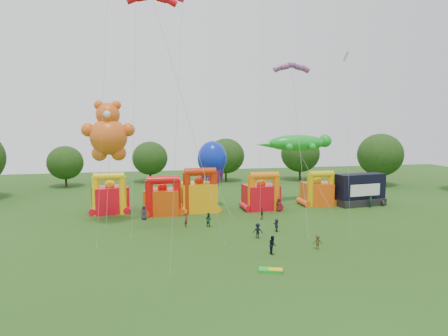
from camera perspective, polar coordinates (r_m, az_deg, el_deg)
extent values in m
plane|color=#274814|center=(34.37, 7.78, -15.80)|extent=(160.00, 160.00, 0.00)
cylinder|color=#352314|center=(89.81, 21.30, -1.13)|extent=(0.44, 0.44, 3.72)
ellipsoid|color=#1E3D12|center=(89.36, 21.42, 1.77)|extent=(9.30, 9.30, 8.89)
cylinder|color=#352314|center=(93.07, 10.79, -0.61)|extent=(0.44, 0.44, 3.51)
ellipsoid|color=#1E3D12|center=(92.65, 10.85, 2.02)|extent=(8.77, 8.78, 8.39)
cylinder|color=#352314|center=(89.71, 0.27, -0.83)|extent=(0.44, 0.44, 3.30)
ellipsoid|color=#1E3D12|center=(89.29, 0.27, 1.74)|extent=(8.25, 8.25, 7.88)
cylinder|color=#352314|center=(89.63, -10.48, -1.01)|extent=(0.44, 0.44, 3.09)
ellipsoid|color=#1E3D12|center=(89.23, -10.53, 1.40)|extent=(7.73, 7.72, 7.38)
cylinder|color=#352314|center=(87.88, -21.64, -1.57)|extent=(0.44, 0.44, 2.88)
ellipsoid|color=#1E3D12|center=(87.49, -21.73, 0.71)|extent=(7.20, 7.20, 6.88)
cube|color=red|center=(60.45, -15.94, -4.36)|extent=(5.52, 4.85, 3.83)
cylinder|color=yellow|center=(59.12, -17.83, -3.86)|extent=(1.04, 1.04, 5.47)
cylinder|color=yellow|center=(58.86, -14.26, -3.79)|extent=(1.04, 1.04, 5.47)
cylinder|color=yellow|center=(58.55, -16.13, -1.19)|extent=(4.20, 1.09, 1.09)
sphere|color=yellow|center=(60.09, -16.00, -2.29)|extent=(1.40, 1.40, 1.40)
cube|color=#D7470B|center=(58.01, -8.76, -4.77)|extent=(5.56, 4.78, 3.58)
cylinder|color=red|center=(56.38, -10.64, -4.33)|extent=(1.08, 1.08, 5.11)
cylinder|color=red|center=(56.61, -6.75, -4.22)|extent=(1.08, 1.08, 5.11)
cylinder|color=red|center=(56.05, -8.73, -1.71)|extent=(4.38, 1.14, 1.14)
sphere|color=red|center=(57.64, -8.80, -2.73)|extent=(1.40, 1.40, 1.40)
cube|color=#FFA60D|center=(59.10, -3.61, -4.17)|extent=(5.18, 4.21, 4.24)
cylinder|color=red|center=(57.25, -5.35, -3.61)|extent=(1.11, 1.11, 6.05)
cylinder|color=red|center=(57.84, -1.47, -3.48)|extent=(1.11, 1.11, 6.05)
cylinder|color=red|center=(57.07, -3.42, -0.55)|extent=(4.49, 1.17, 1.17)
sphere|color=red|center=(58.70, -3.63, -1.85)|extent=(1.40, 1.40, 1.40)
cube|color=red|center=(60.82, 5.28, -4.14)|extent=(5.33, 4.48, 3.70)
cylinder|color=orange|center=(58.79, 3.93, -3.71)|extent=(1.08, 1.08, 5.28)
cylinder|color=orange|center=(59.95, 7.44, -3.55)|extent=(1.08, 1.08, 5.28)
cylinder|color=orange|center=(58.94, 5.73, -1.11)|extent=(4.35, 1.13, 1.13)
sphere|color=orange|center=(60.46, 5.30, -2.14)|extent=(1.40, 1.40, 1.40)
cube|color=#FE550D|center=(65.47, 13.10, -3.59)|extent=(4.96, 4.18, 3.56)
cylinder|color=#DDBB0B|center=(63.43, 12.17, -3.18)|extent=(1.00, 1.00, 5.09)
cylinder|color=#DDBB0B|center=(64.96, 15.03, -3.03)|extent=(1.00, 1.00, 5.09)
cylinder|color=#DDBB0B|center=(63.81, 13.68, -0.86)|extent=(4.04, 1.05, 1.05)
sphere|color=#DDBB0B|center=(65.15, 13.14, -1.78)|extent=(1.40, 1.40, 1.40)
cube|color=black|center=(67.02, 18.87, -4.61)|extent=(8.12, 3.84, 1.10)
cube|color=black|center=(66.77, 18.86, -2.46)|extent=(8.08, 3.46, 3.91)
cube|color=white|center=(65.55, 19.54, -2.99)|extent=(5.37, 0.72, 1.84)
cylinder|color=black|center=(64.50, 17.01, -5.10)|extent=(0.30, 0.90, 0.90)
cylinder|color=black|center=(67.74, 21.66, -4.73)|extent=(0.30, 0.90, 0.90)
sphere|color=orange|center=(51.97, -16.17, 4.34)|extent=(4.63, 4.63, 4.63)
sphere|color=orange|center=(51.96, -16.26, 7.35)|extent=(2.94, 2.94, 2.94)
sphere|color=orange|center=(52.08, -17.47, 8.58)|extent=(1.16, 1.16, 1.16)
sphere|color=orange|center=(51.93, -15.13, 8.66)|extent=(1.16, 1.16, 1.16)
sphere|color=orange|center=(52.17, -18.86, 5.18)|extent=(1.68, 1.68, 1.68)
sphere|color=orange|center=(51.84, -13.52, 5.34)|extent=(1.68, 1.68, 1.68)
sphere|color=orange|center=(52.17, -17.36, 1.99)|extent=(1.89, 1.89, 1.89)
sphere|color=orange|center=(52.02, -14.82, 2.06)|extent=(1.89, 1.89, 1.89)
sphere|color=white|center=(50.54, -16.37, 7.38)|extent=(0.84, 0.84, 0.84)
ellipsoid|color=green|center=(66.52, 10.42, 3.55)|extent=(10.06, 3.14, 2.67)
sphere|color=green|center=(68.54, 14.22, 3.78)|extent=(2.16, 2.16, 2.16)
cone|color=green|center=(64.73, 6.23, 3.36)|extent=(3.93, 1.57, 1.57)
sphere|color=green|center=(68.76, 11.42, 3.12)|extent=(1.18, 1.18, 1.18)
sphere|color=green|center=(65.90, 12.51, 2.96)|extent=(1.18, 1.18, 1.18)
sphere|color=green|center=(67.28, 8.34, 3.11)|extent=(1.18, 1.18, 1.18)
sphere|color=green|center=(64.36, 9.33, 2.95)|extent=(1.18, 1.18, 1.18)
ellipsoid|color=#0C28BF|center=(61.37, -1.70, 1.34)|extent=(4.51, 4.51, 5.41)
cone|color=#591E8C|center=(61.93, -0.36, -0.92)|extent=(1.02, 1.02, 3.61)
cone|color=#591E8C|center=(63.02, -1.25, -0.79)|extent=(1.02, 1.02, 3.61)
cone|color=#591E8C|center=(62.76, -2.56, -0.83)|extent=(1.02, 1.02, 3.61)
cone|color=#591E8C|center=(61.40, -3.04, -0.99)|extent=(1.02, 1.02, 3.61)
cone|color=#591E8C|center=(60.28, -2.16, -1.12)|extent=(1.02, 1.02, 3.61)
cone|color=#591E8C|center=(60.55, -0.79, -1.09)|extent=(1.02, 1.02, 3.61)
cube|color=white|center=(53.97, 17.01, 15.01)|extent=(1.02, 1.02, 1.10)
cube|color=green|center=(36.38, 6.62, -14.30)|extent=(2.22, 1.63, 0.24)
cube|color=yellow|center=(36.19, 7.40, -14.19)|extent=(1.33, 0.98, 0.10)
imported|color=#25283E|center=(55.14, -11.38, -6.28)|extent=(1.00, 0.71, 1.93)
imported|color=maroon|center=(50.59, -5.44, -7.40)|extent=(0.67, 0.78, 1.81)
imported|color=#193F29|center=(50.64, -2.23, -7.38)|extent=(1.07, 1.09, 1.78)
imported|color=black|center=(45.85, 4.84, -8.93)|extent=(1.25, 0.97, 1.70)
imported|color=#362B15|center=(54.71, 5.43, -6.49)|extent=(0.70, 0.97, 1.53)
imported|color=#24233A|center=(48.83, 7.50, -8.09)|extent=(0.54, 1.46, 1.55)
imported|color=maroon|center=(59.67, 7.84, -5.23)|extent=(1.05, 0.78, 1.95)
imported|color=#15361F|center=(65.65, 20.24, -4.50)|extent=(0.84, 0.82, 1.95)
imported|color=black|center=(40.74, 6.95, -10.83)|extent=(0.79, 0.97, 1.84)
imported|color=#3F3B19|center=(42.92, 13.23, -10.26)|extent=(1.12, 0.84, 1.54)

